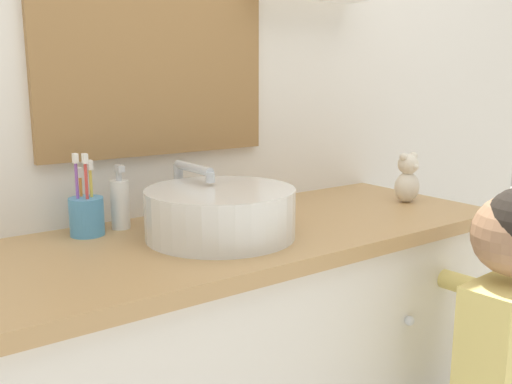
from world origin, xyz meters
name	(u,v)px	position (x,y,z in m)	size (l,w,h in m)	color
wall_back	(194,33)	(0.01, 0.62, 1.28)	(3.20, 0.18, 2.50)	silver
vanity_counter	(253,379)	(0.00, 0.34, 0.41)	(1.31, 0.52, 0.81)	silver
sink_basin	(220,212)	(-0.10, 0.32, 0.87)	(0.34, 0.39, 0.15)	silver
toothbrush_holder	(86,214)	(-0.35, 0.51, 0.86)	(0.08, 0.08, 0.19)	#4C93C6
soap_dispenser	(120,203)	(-0.26, 0.52, 0.87)	(0.04, 0.04, 0.16)	white
child_figure	(503,348)	(0.37, -0.11, 0.56)	(0.23, 0.47, 0.94)	slate
teddy_bear	(407,179)	(0.53, 0.31, 0.88)	(0.08, 0.07, 0.15)	beige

